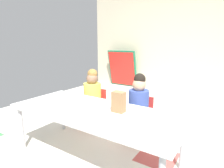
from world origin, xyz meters
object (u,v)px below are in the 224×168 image
object	(u,v)px
paper_plate_near_edge	(86,109)
seated_child_near_camera	(93,93)
craft_table	(94,114)
folded_activity_table	(122,69)
donut_powdered_on_plate	(86,107)
seated_child_middle_seat	(139,102)
paper_plate_center_table	(52,106)
paper_bag_brown	(119,102)

from	to	relation	value
paper_plate_near_edge	seated_child_near_camera	bearing A→B (deg)	123.54
seated_child_near_camera	paper_plate_near_edge	world-z (taller)	seated_child_near_camera
craft_table	paper_plate_near_edge	bearing A→B (deg)	-164.94
folded_activity_table	seated_child_near_camera	bearing A→B (deg)	-68.54
donut_powdered_on_plate	seated_child_middle_seat	bearing A→B (deg)	62.91
seated_child_near_camera	donut_powdered_on_plate	world-z (taller)	seated_child_near_camera
craft_table	donut_powdered_on_plate	bearing A→B (deg)	-164.94
paper_plate_near_edge	paper_plate_center_table	distance (m)	0.41
paper_bag_brown	paper_plate_near_edge	size ratio (longest dim) A/B	1.22
paper_plate_center_table	donut_powdered_on_plate	world-z (taller)	donut_powdered_on_plate
craft_table	donut_powdered_on_plate	distance (m)	0.12
paper_bag_brown	paper_plate_center_table	bearing A→B (deg)	-159.21
craft_table	paper_plate_near_edge	size ratio (longest dim) A/B	10.61
folded_activity_table	paper_plate_center_table	bearing A→B (deg)	-72.30
seated_child_near_camera	donut_powdered_on_plate	xyz separation A→B (m)	(0.43, -0.65, 0.06)
paper_plate_near_edge	paper_plate_center_table	size ratio (longest dim) A/B	1.00
donut_powdered_on_plate	folded_activity_table	bearing A→B (deg)	113.97
craft_table	paper_plate_center_table	size ratio (longest dim) A/B	10.61
seated_child_middle_seat	paper_bag_brown	world-z (taller)	seated_child_middle_seat
paper_plate_center_table	donut_powdered_on_plate	xyz separation A→B (m)	(0.38, 0.16, 0.02)
seated_child_middle_seat	paper_plate_center_table	xyz separation A→B (m)	(-0.71, -0.81, 0.04)
paper_plate_near_edge	donut_powdered_on_plate	xyz separation A→B (m)	(0.00, 0.00, 0.02)
paper_bag_brown	donut_powdered_on_plate	bearing A→B (deg)	-161.46
paper_plate_center_table	donut_powdered_on_plate	bearing A→B (deg)	22.81
paper_bag_brown	folded_activity_table	bearing A→B (deg)	119.51
seated_child_middle_seat	paper_bag_brown	xyz separation A→B (m)	(0.01, -0.53, 0.14)
seated_child_middle_seat	donut_powdered_on_plate	size ratio (longest dim) A/B	7.63
paper_plate_center_table	seated_child_middle_seat	bearing A→B (deg)	48.74
paper_bag_brown	seated_child_middle_seat	bearing A→B (deg)	91.60
seated_child_near_camera	seated_child_middle_seat	distance (m)	0.76
seated_child_near_camera	paper_plate_center_table	distance (m)	0.81
folded_activity_table	paper_plate_near_edge	size ratio (longest dim) A/B	6.04
seated_child_near_camera	paper_bag_brown	bearing A→B (deg)	-34.43
folded_activity_table	paper_plate_near_edge	distance (m)	3.73
craft_table	paper_bag_brown	bearing A→B (deg)	19.80
seated_child_near_camera	paper_bag_brown	distance (m)	0.95
seated_child_middle_seat	donut_powdered_on_plate	world-z (taller)	seated_child_middle_seat
seated_child_middle_seat	folded_activity_table	bearing A→B (deg)	123.83
folded_activity_table	craft_table	bearing A→B (deg)	-64.56
paper_plate_near_edge	paper_plate_center_table	xyz separation A→B (m)	(-0.38, -0.16, 0.00)
craft_table	paper_plate_near_edge	xyz separation A→B (m)	(-0.09, -0.03, 0.05)
craft_table	paper_plate_center_table	world-z (taller)	paper_plate_center_table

